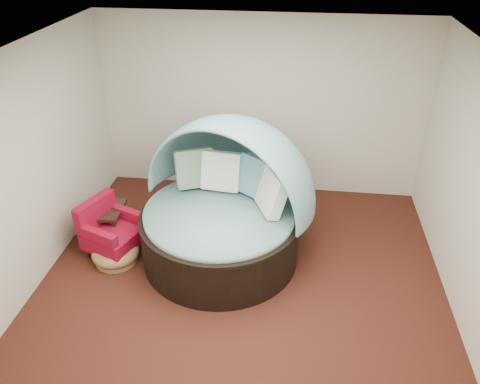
# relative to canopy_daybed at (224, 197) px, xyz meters

# --- Properties ---
(floor) EXTENTS (5.00, 5.00, 0.00)m
(floor) POSITION_rel_canopy_daybed_xyz_m (0.29, -0.67, -0.87)
(floor) COLOR #461F14
(floor) RESTS_ON ground
(wall_back) EXTENTS (5.00, 0.00, 5.00)m
(wall_back) POSITION_rel_canopy_daybed_xyz_m (0.29, 1.83, 0.53)
(wall_back) COLOR beige
(wall_back) RESTS_ON floor
(wall_left) EXTENTS (0.00, 5.00, 5.00)m
(wall_left) POSITION_rel_canopy_daybed_xyz_m (-2.21, -0.67, 0.53)
(wall_left) COLOR beige
(wall_left) RESTS_ON floor
(ceiling) EXTENTS (5.00, 5.00, 0.00)m
(ceiling) POSITION_rel_canopy_daybed_xyz_m (0.29, -0.67, 1.93)
(ceiling) COLOR white
(ceiling) RESTS_ON wall_back
(canopy_daybed) EXTENTS (2.70, 2.66, 1.89)m
(canopy_daybed) POSITION_rel_canopy_daybed_xyz_m (0.00, 0.00, 0.00)
(canopy_daybed) COLOR black
(canopy_daybed) RESTS_ON floor
(pet_basket) EXTENTS (0.82, 0.82, 0.22)m
(pet_basket) POSITION_rel_canopy_daybed_xyz_m (-1.41, -0.37, -0.76)
(pet_basket) COLOR olive
(pet_basket) RESTS_ON floor
(red_armchair) EXTENTS (0.86, 0.86, 0.78)m
(red_armchair) POSITION_rel_canopy_daybed_xyz_m (-1.51, -0.20, -0.51)
(red_armchair) COLOR black
(red_armchair) RESTS_ON floor
(side_table) EXTENTS (0.57, 0.57, 0.52)m
(side_table) POSITION_rel_canopy_daybed_xyz_m (-1.71, 0.07, -0.54)
(side_table) COLOR black
(side_table) RESTS_ON floor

